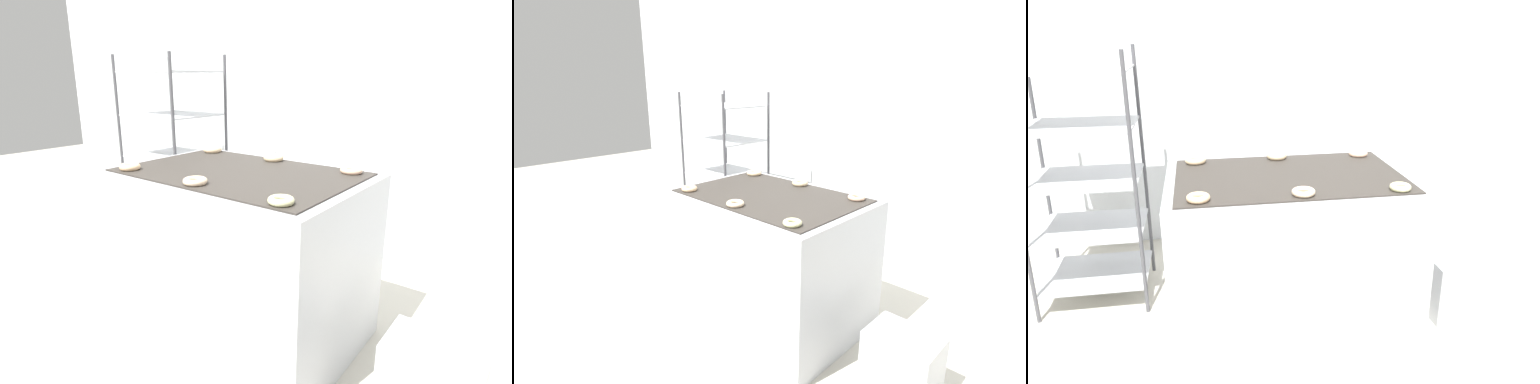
# 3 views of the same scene
# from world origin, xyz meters

# --- Properties ---
(wall_back) EXTENTS (8.00, 0.05, 2.80)m
(wall_back) POSITION_xyz_m (0.00, 2.12, 1.40)
(wall_back) COLOR silver
(wall_back) RESTS_ON ground_plane
(fryer_machine) EXTENTS (1.30, 0.90, 0.94)m
(fryer_machine) POSITION_xyz_m (0.00, 0.70, 0.47)
(fryer_machine) COLOR #B7BABF
(fryer_machine) RESTS_ON ground_plane
(baking_rack_cart) EXTENTS (0.66, 0.57, 1.58)m
(baking_rack_cart) POSITION_xyz_m (-1.16, 1.28, 0.80)
(baking_rack_cart) COLOR #4C4C51
(baking_rack_cart) RESTS_ON ground_plane
(donut_near_left) EXTENTS (0.11, 0.11, 0.03)m
(donut_near_left) POSITION_xyz_m (-0.48, 0.38, 0.96)
(donut_near_left) COLOR beige
(donut_near_left) RESTS_ON fryer_machine
(donut_near_center) EXTENTS (0.11, 0.11, 0.03)m
(donut_near_center) POSITION_xyz_m (0.01, 0.38, 0.96)
(donut_near_center) COLOR beige
(donut_near_center) RESTS_ON fryer_machine
(donut_near_right) EXTENTS (0.11, 0.11, 0.03)m
(donut_near_right) POSITION_xyz_m (0.49, 0.37, 0.96)
(donut_near_right) COLOR beige
(donut_near_right) RESTS_ON fryer_machine
(donut_far_left) EXTENTS (0.12, 0.12, 0.04)m
(donut_far_left) POSITION_xyz_m (-0.49, 1.02, 0.96)
(donut_far_left) COLOR beige
(donut_far_left) RESTS_ON fryer_machine
(donut_far_center) EXTENTS (0.12, 0.12, 0.03)m
(donut_far_center) POSITION_xyz_m (-0.01, 1.04, 0.96)
(donut_far_center) COLOR beige
(donut_far_center) RESTS_ON fryer_machine
(donut_far_right) EXTENTS (0.11, 0.11, 0.03)m
(donut_far_right) POSITION_xyz_m (0.49, 1.02, 0.96)
(donut_far_right) COLOR beige
(donut_far_right) RESTS_ON fryer_machine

